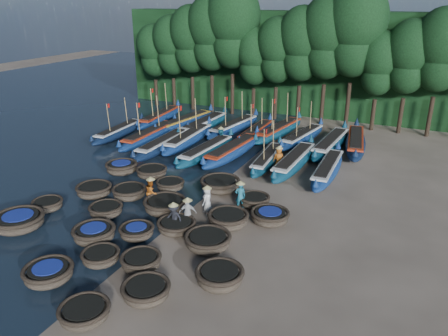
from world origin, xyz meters
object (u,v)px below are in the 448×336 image
at_px(coracle_20, 122,167).
at_px(coracle_21, 152,172).
at_px(coracle_5, 19,221).
at_px(coracle_11, 106,210).
at_px(long_boat_6, 267,159).
at_px(long_boat_16, 331,144).
at_px(coracle_4, 146,291).
at_px(coracle_2, 48,273).
at_px(long_boat_2, 164,144).
at_px(fisherman_6, 279,157).
at_px(long_boat_12, 234,127).
at_px(coracle_9, 220,276).
at_px(coracle_12, 137,231).
at_px(coracle_17, 165,205).
at_px(coracle_22, 170,185).
at_px(long_boat_15, 302,137).
at_px(long_boat_5, 233,150).
at_px(fisherman_5, 221,137).
at_px(coracle_3, 84,312).
at_px(long_boat_17, 355,143).
at_px(coracle_8, 141,261).
at_px(long_boat_13, 256,132).
at_px(coracle_24, 254,201).
at_px(fisherman_3, 174,217).
at_px(coracle_19, 270,216).
at_px(long_boat_10, 185,122).
at_px(long_boat_7, 294,161).
at_px(long_boat_14, 279,130).
at_px(long_boat_9, 160,117).
at_px(long_boat_0, 119,132).
at_px(coracle_13, 176,226).
at_px(coracle_7, 101,257).
at_px(coracle_10, 48,204).
at_px(fisherman_2, 151,191).
at_px(fisherman_4, 188,211).
at_px(coracle_18, 228,219).
at_px(long_boat_4, 206,151).
at_px(coracle_6, 94,234).
at_px(long_boat_11, 204,125).

height_order(coracle_20, coracle_21, coracle_20).
bearing_deg(coracle_5, coracle_11, 45.23).
xyz_separation_m(long_boat_6, long_boat_16, (3.36, 5.06, 0.09)).
height_order(coracle_4, long_boat_6, long_boat_6).
xyz_separation_m(coracle_2, long_boat_2, (-4.76, 16.35, 0.14)).
bearing_deg(fisherman_6, long_boat_12, -84.59).
bearing_deg(coracle_9, coracle_12, 162.27).
distance_m(coracle_12, coracle_17, 2.92).
xyz_separation_m(coracle_22, long_boat_16, (7.36, 11.61, 0.21)).
bearing_deg(coracle_11, long_boat_15, 70.18).
relative_size(long_boat_5, fisherman_5, 4.83).
distance_m(coracle_3, long_boat_17, 24.88).
relative_size(coracle_4, coracle_8, 1.01).
bearing_deg(long_boat_13, coracle_21, -105.98).
height_order(long_boat_6, long_boat_12, long_boat_12).
bearing_deg(coracle_24, fisherman_3, -122.43).
height_order(coracle_19, fisherman_5, fisherman_5).
bearing_deg(long_boat_10, long_boat_16, 4.64).
bearing_deg(long_boat_7, coracle_3, -96.31).
bearing_deg(coracle_4, fisherman_6, 89.28).
distance_m(coracle_12, long_boat_15, 18.62).
relative_size(coracle_4, coracle_9, 0.85).
height_order(long_boat_16, fisherman_5, fisherman_5).
height_order(coracle_4, fisherman_3, fisherman_3).
height_order(long_boat_5, long_boat_14, long_boat_14).
relative_size(coracle_20, long_boat_9, 0.26).
relative_size(coracle_21, long_boat_0, 0.32).
xyz_separation_m(long_boat_5, fisherman_5, (-1.92, 1.98, 0.25)).
height_order(coracle_13, fisherman_6, fisherman_6).
height_order(coracle_7, coracle_19, coracle_19).
xyz_separation_m(coracle_10, coracle_17, (6.12, 2.54, 0.11)).
bearing_deg(fisherman_3, long_boat_0, 142.02).
height_order(coracle_8, long_boat_14, long_boat_14).
bearing_deg(long_boat_17, fisherman_2, -129.13).
bearing_deg(fisherman_5, fisherman_4, 5.12).
distance_m(long_boat_12, fisherman_6, 9.21).
relative_size(coracle_20, long_boat_13, 0.28).
xyz_separation_m(coracle_18, long_boat_6, (-1.20, 9.28, 0.03)).
relative_size(coracle_2, fisherman_3, 1.32).
height_order(coracle_3, coracle_12, coracle_12).
distance_m(coracle_2, long_boat_10, 23.61).
height_order(coracle_20, long_boat_9, long_boat_9).
relative_size(long_boat_10, long_boat_12, 1.03).
distance_m(long_boat_4, long_boat_17, 11.77).
xyz_separation_m(coracle_6, coracle_20, (-4.33, 7.77, 0.00)).
bearing_deg(long_boat_0, long_boat_6, -7.33).
bearing_deg(long_boat_6, fisherman_6, -22.52).
height_order(coracle_18, long_boat_11, long_boat_11).
bearing_deg(coracle_10, coracle_20, 86.81).
bearing_deg(coracle_2, coracle_12, 74.98).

